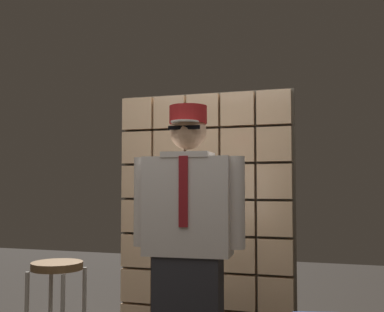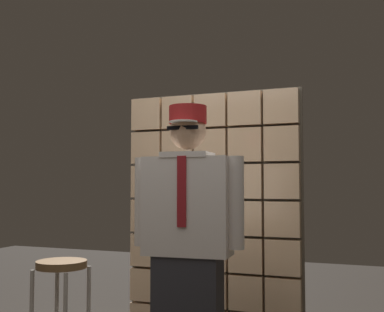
{
  "view_description": "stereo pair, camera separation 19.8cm",
  "coord_description": "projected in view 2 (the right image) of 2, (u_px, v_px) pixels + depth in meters",
  "views": [
    {
      "loc": [
        1.11,
        -2.37,
        1.3
      ],
      "look_at": [
        0.2,
        0.53,
        1.48
      ],
      "focal_mm": 44.77,
      "sensor_mm": 36.0,
      "label": 1
    },
    {
      "loc": [
        1.3,
        -2.3,
        1.3
      ],
      "look_at": [
        0.2,
        0.53,
        1.48
      ],
      "focal_mm": 44.77,
      "sensor_mm": 36.0,
      "label": 2
    }
  ],
  "objects": [
    {
      "name": "bar_stool",
      "position": [
        61.0,
        291.0,
        3.23
      ],
      "size": [
        0.34,
        0.34,
        0.79
      ],
      "color": "brown",
      "rests_on": "ground"
    },
    {
      "name": "standing_person",
      "position": [
        188.0,
        243.0,
        2.97
      ],
      "size": [
        0.72,
        0.32,
        1.8
      ],
      "rotation": [
        0.0,
        0.0,
        0.07
      ],
      "color": "#28282D",
      "rests_on": "ground"
    },
    {
      "name": "glass_block_wall",
      "position": [
        211.0,
        217.0,
        3.99
      ],
      "size": [
        1.51,
        0.1,
        2.1
      ],
      "color": "#E0B78C",
      "rests_on": "ground"
    }
  ]
}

